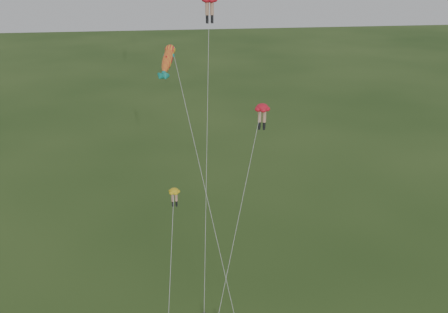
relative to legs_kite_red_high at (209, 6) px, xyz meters
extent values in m
cylinder|color=tan|center=(-0.17, 0.22, -0.19)|extent=(0.31, 0.31, 1.05)
cylinder|color=black|center=(-0.17, 0.22, -0.98)|extent=(0.24, 0.24, 0.53)
cube|color=black|center=(-0.17, 0.22, -1.32)|extent=(0.21, 0.33, 0.15)
cylinder|color=tan|center=(0.25, 0.27, -0.19)|extent=(0.31, 0.31, 1.05)
cylinder|color=black|center=(0.25, 0.27, -0.98)|extent=(0.24, 0.24, 0.53)
cube|color=black|center=(0.25, 0.27, -1.32)|extent=(0.21, 0.33, 0.15)
cylinder|color=silver|center=(-0.90, -5.80, -10.33)|extent=(1.90, 12.11, 22.58)
ellipsoid|color=red|center=(3.88, -3.96, -7.64)|extent=(1.64, 1.64, 0.65)
cylinder|color=tan|center=(3.69, -3.90, -8.41)|extent=(0.29, 0.29, 1.00)
cylinder|color=black|center=(3.69, -3.90, -9.16)|extent=(0.23, 0.23, 0.50)
cube|color=black|center=(3.69, -3.90, -9.48)|extent=(0.24, 0.33, 0.14)
cylinder|color=tan|center=(4.07, -4.02, -8.41)|extent=(0.29, 0.29, 1.00)
cylinder|color=black|center=(4.07, -4.02, -9.16)|extent=(0.23, 0.23, 0.50)
cube|color=black|center=(4.07, -4.02, -9.48)|extent=(0.24, 0.33, 0.14)
cylinder|color=silver|center=(1.51, -8.22, -14.47)|extent=(4.78, 8.56, 14.31)
ellipsoid|color=yellow|center=(-3.68, -8.78, -12.42)|extent=(0.97, 0.97, 0.45)
cylinder|color=tan|center=(-3.81, -8.79, -12.95)|extent=(0.20, 0.20, 0.68)
cylinder|color=black|center=(-3.81, -8.79, -13.46)|extent=(0.16, 0.16, 0.34)
cube|color=black|center=(-3.81, -8.79, -13.68)|extent=(0.13, 0.21, 0.10)
cylinder|color=tan|center=(-3.54, -8.77, -12.95)|extent=(0.20, 0.20, 0.68)
cylinder|color=black|center=(-3.54, -8.77, -13.46)|extent=(0.16, 0.16, 0.34)
cube|color=black|center=(-3.54, -8.77, -13.68)|extent=(0.13, 0.21, 0.10)
cylinder|color=silver|center=(-4.23, -12.36, -16.91)|extent=(1.14, 7.19, 9.43)
ellipsoid|color=yellow|center=(-3.63, -1.90, -3.85)|extent=(1.77, 3.01, 2.54)
sphere|color=yellow|center=(-3.63, -1.90, -3.85)|extent=(1.26, 1.49, 1.26)
cone|color=#148878|center=(-3.63, -1.90, -3.85)|extent=(1.04, 1.33, 1.22)
cone|color=#148878|center=(-3.63, -1.90, -3.85)|extent=(1.04, 1.33, 1.22)
cone|color=#148878|center=(-3.63, -1.90, -3.85)|extent=(0.59, 0.75, 0.68)
cone|color=#148878|center=(-3.63, -1.90, -3.85)|extent=(0.59, 0.75, 0.68)
cone|color=red|center=(-3.63, -1.90, -3.85)|extent=(0.63, 0.76, 0.67)
cylinder|color=silver|center=(-1.57, -7.61, -12.73)|extent=(4.15, 11.45, 17.78)
camera|label=1|loc=(-4.20, -42.55, 4.30)|focal=40.00mm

